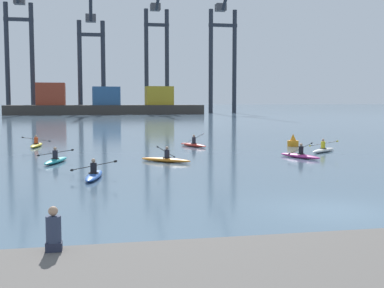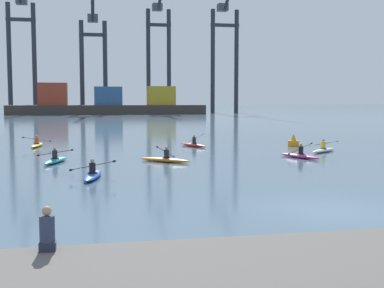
% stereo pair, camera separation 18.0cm
% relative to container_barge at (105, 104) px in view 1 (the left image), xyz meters
% --- Properties ---
extents(ground_plane, '(800.00, 800.00, 0.00)m').
position_rel_container_barge_xyz_m(ground_plane, '(3.73, -117.03, -2.63)').
color(ground_plane, slate).
extents(container_barge, '(50.02, 8.05, 7.99)m').
position_rel_container_barge_xyz_m(container_barge, '(0.00, 0.00, 0.00)').
color(container_barge, '#38332D').
rests_on(container_barge, ground).
extents(gantry_crane_west, '(7.51, 17.69, 41.94)m').
position_rel_container_barge_xyz_m(gantry_crane_west, '(-21.79, 7.75, 17.02)').
color(gantry_crane_west, '#232833').
rests_on(gantry_crane_west, ground).
extents(gantry_crane_west_mid, '(7.38, 17.08, 37.94)m').
position_rel_container_barge_xyz_m(gantry_crane_west_mid, '(-3.26, 7.09, 14.80)').
color(gantry_crane_west_mid, '#232833').
rests_on(gantry_crane_west_mid, ground).
extents(gantry_crane_east_mid, '(7.21, 17.06, 37.14)m').
position_rel_container_barge_xyz_m(gantry_crane_east_mid, '(15.37, 14.34, 16.69)').
color(gantry_crane_east_mid, '#232833').
rests_on(gantry_crane_east_mid, ground).
extents(gantry_crane_east, '(8.08, 18.25, 40.41)m').
position_rel_container_barge_xyz_m(gantry_crane_east, '(32.99, 6.04, 16.81)').
color(gantry_crane_east, '#232833').
rests_on(gantry_crane_east, ground).
extents(channel_buoy, '(0.90, 0.90, 1.00)m').
position_rel_container_barge_xyz_m(channel_buoy, '(11.90, -94.32, -2.27)').
color(channel_buoy, orange).
rests_on(channel_buoy, ground).
extents(kayak_white, '(2.98, 2.66, 0.95)m').
position_rel_container_barge_xyz_m(kayak_white, '(12.23, -99.07, -2.45)').
color(kayak_white, silver).
rests_on(kayak_white, ground).
extents(kayak_magenta, '(2.07, 3.37, 0.98)m').
position_rel_container_barge_xyz_m(kayak_magenta, '(9.06, -102.21, -2.45)').
color(kayak_magenta, '#C13384').
rests_on(kayak_magenta, ground).
extents(kayak_blue, '(2.23, 3.45, 0.95)m').
position_rel_container_barge_xyz_m(kayak_blue, '(-4.00, -108.19, -2.45)').
color(kayak_blue, '#2856B2').
rests_on(kayak_blue, ground).
extents(kayak_teal, '(2.18, 3.43, 0.95)m').
position_rel_container_barge_xyz_m(kayak_teal, '(-6.16, -101.72, -2.45)').
color(kayak_teal, teal).
rests_on(kayak_teal, ground).
extents(kayak_red, '(2.01, 3.36, 1.07)m').
position_rel_container_barge_xyz_m(kayak_red, '(3.94, -93.07, -2.45)').
color(kayak_red, red).
rests_on(kayak_red, ground).
extents(kayak_orange, '(3.02, 2.61, 1.08)m').
position_rel_container_barge_xyz_m(kayak_orange, '(0.28, -102.62, -2.45)').
color(kayak_orange, orange).
rests_on(kayak_orange, ground).
extents(kayak_yellow, '(2.26, 3.44, 0.95)m').
position_rel_container_barge_xyz_m(kayak_yellow, '(-8.32, -90.79, -2.45)').
color(kayak_yellow, yellow).
rests_on(kayak_yellow, ground).
extents(seated_onlooker, '(0.32, 0.30, 0.90)m').
position_rel_container_barge_xyz_m(seated_onlooker, '(-4.91, -122.29, -1.50)').
color(seated_onlooker, '#23283D').
rests_on(seated_onlooker, stone_quay).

